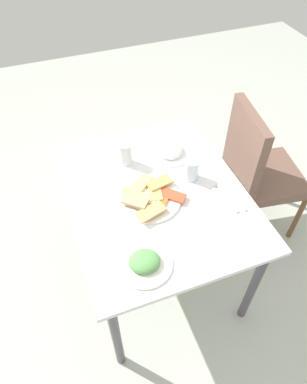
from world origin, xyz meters
TOP-DOWN VIEW (x-y plane):
  - ground_plane at (0.00, 0.00)m, footprint 6.00×6.00m
  - dining_table at (0.00, 0.00)m, footprint 1.01×0.84m
  - dining_chair at (-0.15, 0.70)m, footprint 0.48×0.48m
  - pide_platter at (0.02, -0.04)m, footprint 0.31×0.32m
  - salad_plate_greens at (0.35, -0.18)m, footprint 0.23×0.23m
  - salad_plate_rice at (-0.25, 0.17)m, footprint 0.23×0.23m
  - soda_can at (-0.26, -0.07)m, footprint 0.07×0.07m
  - drinking_glass at (-0.04, 0.20)m, footprint 0.07×0.07m
  - paper_napkin at (0.15, 0.31)m, footprint 0.14×0.14m
  - fork at (0.15, 0.29)m, footprint 0.19×0.06m
  - spoon at (0.15, 0.32)m, footprint 0.20×0.07m

SIDE VIEW (x-z plane):
  - ground_plane at x=0.00m, z-range 0.00..0.00m
  - dining_chair at x=-0.15m, z-range 0.06..0.97m
  - dining_table at x=0.00m, z-range 0.27..0.97m
  - paper_napkin at x=0.15m, z-range 0.70..0.71m
  - fork at x=0.15m, z-range 0.71..0.71m
  - spoon at x=0.15m, z-range 0.71..0.71m
  - pide_platter at x=0.02m, z-range 0.70..0.74m
  - salad_plate_greens at x=0.35m, z-range 0.69..0.75m
  - salad_plate_rice at x=-0.25m, z-range 0.69..0.75m
  - drinking_glass at x=-0.04m, z-range 0.70..0.82m
  - soda_can at x=-0.26m, z-range 0.70..0.83m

